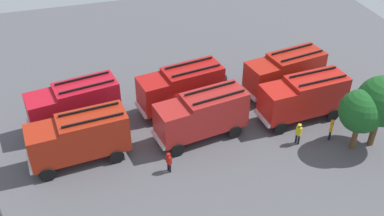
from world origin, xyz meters
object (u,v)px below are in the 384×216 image
at_px(tree_0, 382,102).
at_px(fire_truck_3, 304,96).
at_px(fire_truck_2, 74,104).
at_px(tree_1, 361,111).
at_px(fire_truck_1, 181,87).
at_px(firefighter_0, 171,82).
at_px(fire_truck_0, 285,72).
at_px(firefighter_3, 331,129).
at_px(fire_truck_5, 79,137).
at_px(traffic_cone_0, 298,99).
at_px(firefighter_2, 169,162).
at_px(firefighter_1, 225,83).
at_px(fire_truck_4, 202,114).
at_px(firefighter_4, 299,133).

bearing_deg(tree_0, fire_truck_3, -51.21).
xyz_separation_m(fire_truck_2, tree_1, (-19.80, 8.71, 1.23)).
bearing_deg(fire_truck_1, fire_truck_3, 145.88).
relative_size(firefighter_0, tree_0, 0.31).
height_order(fire_truck_0, firefighter_3, fire_truck_0).
bearing_deg(fire_truck_5, traffic_cone_0, -178.97).
bearing_deg(fire_truck_0, fire_truck_5, 2.78).
height_order(fire_truck_2, tree_1, tree_1).
xyz_separation_m(fire_truck_0, fire_truck_1, (9.34, -0.19, 0.00)).
xyz_separation_m(fire_truck_2, firefighter_2, (-5.80, 7.31, -1.25)).
bearing_deg(firefighter_1, traffic_cone_0, 13.13).
distance_m(fire_truck_4, tree_1, 11.59).
bearing_deg(firefighter_1, fire_truck_4, -79.92).
height_order(firefighter_0, firefighter_4, firefighter_0).
relative_size(fire_truck_2, firefighter_0, 4.13).
bearing_deg(fire_truck_0, fire_truck_1, -11.20).
distance_m(fire_truck_2, tree_0, 23.17).
xyz_separation_m(fire_truck_5, firefighter_2, (-5.80, 2.97, -1.25)).
xyz_separation_m(firefighter_2, firefighter_4, (-10.19, -0.23, 0.13)).
height_order(fire_truck_0, traffic_cone_0, fire_truck_0).
height_order(fire_truck_1, fire_truck_5, same).
height_order(fire_truck_1, tree_1, tree_1).
distance_m(fire_truck_1, firefighter_4, 10.20).
relative_size(fire_truck_2, fire_truck_4, 1.00).
height_order(fire_truck_3, fire_truck_5, same).
bearing_deg(fire_truck_1, fire_truck_5, 16.72).
distance_m(firefighter_0, firefighter_2, 10.28).
height_order(firefighter_4, traffic_cone_0, firefighter_4).
relative_size(firefighter_2, tree_0, 0.28).
bearing_deg(tree_1, firefighter_4, -23.13).
bearing_deg(traffic_cone_0, tree_1, 100.00).
bearing_deg(firefighter_4, firefighter_1, 74.91).
height_order(fire_truck_5, tree_1, tree_1).
distance_m(firefighter_1, firefighter_2, 11.38).
distance_m(fire_truck_0, fire_truck_2, 18.03).
height_order(fire_truck_0, fire_truck_3, same).
bearing_deg(fire_truck_0, firefighter_1, -28.50).
bearing_deg(firefighter_0, firefighter_4, -173.69).
distance_m(fire_truck_1, fire_truck_5, 9.69).
relative_size(fire_truck_3, firefighter_1, 4.45).
bearing_deg(fire_truck_2, firefighter_1, 176.13).
distance_m(firefighter_0, tree_1, 16.19).
height_order(fire_truck_5, firefighter_2, fire_truck_5).
height_order(firefighter_1, traffic_cone_0, firefighter_1).
xyz_separation_m(firefighter_4, tree_1, (-3.81, 1.63, 2.35)).
bearing_deg(traffic_cone_0, firefighter_1, -31.98).
relative_size(fire_truck_1, tree_1, 1.49).
xyz_separation_m(firefighter_0, traffic_cone_0, (-10.16, 4.65, -0.67)).
height_order(fire_truck_2, traffic_cone_0, fire_truck_2).
xyz_separation_m(fire_truck_3, firefighter_3, (-0.90, 3.11, -1.16)).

